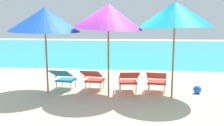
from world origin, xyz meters
TOP-DOWN VIEW (x-y plane):
  - ground_plane at (0.00, 4.00)m, footprint 40.00×40.00m
  - ocean_band at (0.00, 12.23)m, footprint 40.00×18.00m
  - lounge_chair_far_left at (-1.36, -0.12)m, footprint 0.61×0.92m
  - lounge_chair_near_left at (-0.49, -0.09)m, footprint 0.62×0.92m
  - lounge_chair_near_right at (0.52, -0.19)m, footprint 0.64×0.93m
  - lounge_chair_far_right at (1.31, -0.16)m, footprint 0.65×0.94m
  - beach_umbrella_left at (-1.73, -0.43)m, footprint 2.72×2.72m
  - beach_umbrella_center at (0.00, -0.54)m, footprint 2.56×2.56m
  - beach_umbrella_right at (1.68, -0.50)m, footprint 2.64×2.63m
  - beach_ball at (2.46, -0.05)m, footprint 0.23×0.23m

SIDE VIEW (x-z plane):
  - ground_plane at x=0.00m, z-range 0.00..0.00m
  - ocean_band at x=0.00m, z-range 0.00..0.01m
  - beach_ball at x=2.46m, z-range 0.00..0.23m
  - lounge_chair_far_left at x=-1.36m, z-range 0.06..0.75m
  - lounge_chair_near_left at x=-0.49m, z-range 0.06..0.75m
  - lounge_chair_near_right at x=0.52m, z-range 0.06..0.75m
  - lounge_chair_far_right at x=1.31m, z-range 0.06..0.75m
  - beach_umbrella_left at x=-1.73m, z-range 0.85..3.26m
  - beach_umbrella_center at x=0.00m, z-range 0.88..3.38m
  - beach_umbrella_right at x=1.68m, z-range 0.91..3.43m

